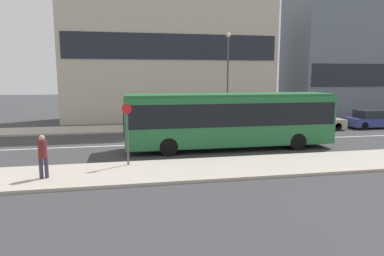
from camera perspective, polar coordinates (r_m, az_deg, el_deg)
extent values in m
plane|color=#3A3A3D|center=(20.98, -10.05, -2.82)|extent=(120.00, 120.00, 0.00)
cube|color=#B2A899|center=(14.89, -9.54, -7.33)|extent=(44.00, 3.50, 0.13)
cube|color=#B2A899|center=(27.12, -10.34, -0.08)|extent=(44.00, 3.50, 0.13)
cube|color=silver|center=(20.98, -10.05, -2.81)|extent=(41.80, 0.16, 0.01)
cube|color=#1E232D|center=(30.44, -3.08, 13.39)|extent=(18.66, 0.08, 2.20)
cube|color=slate|center=(41.78, 26.36, 12.60)|extent=(15.59, 6.44, 15.24)
cube|color=#1E232D|center=(39.09, 28.92, 7.71)|extent=(14.97, 0.08, 2.20)
cube|color=#236B38|center=(19.54, 6.27, 1.35)|extent=(11.76, 2.51, 2.70)
cube|color=black|center=(19.49, 6.29, 2.53)|extent=(11.52, 2.54, 1.24)
cube|color=#236B38|center=(19.41, 6.34, 5.50)|extent=(11.58, 2.31, 0.14)
cube|color=black|center=(18.62, -11.32, 1.62)|extent=(0.05, 2.21, 1.62)
cube|color=yellow|center=(18.53, -11.40, 4.37)|extent=(0.04, 1.76, 0.32)
cylinder|color=black|center=(17.86, -3.92, -3.16)|extent=(0.96, 0.28, 0.96)
cylinder|color=black|center=(20.08, -4.75, -1.84)|extent=(0.96, 0.28, 0.96)
cylinder|color=black|center=(20.09, 17.18, -2.20)|extent=(0.96, 0.28, 0.96)
cylinder|color=black|center=(22.10, 14.38, -1.12)|extent=(0.96, 0.28, 0.96)
cube|color=#A39E84|center=(28.30, 20.13, 0.75)|extent=(3.98, 1.85, 0.68)
cube|color=#21262B|center=(28.17, 19.98, 1.93)|extent=(2.19, 1.63, 0.50)
cylinder|color=black|center=(28.30, 23.12, 0.20)|extent=(0.60, 0.18, 0.60)
cylinder|color=black|center=(29.68, 21.32, 0.67)|extent=(0.60, 0.18, 0.60)
cylinder|color=black|center=(26.99, 18.78, 0.05)|extent=(0.60, 0.18, 0.60)
cylinder|color=black|center=(28.43, 17.11, 0.55)|extent=(0.60, 0.18, 0.60)
cube|color=navy|center=(31.04, 27.74, 0.94)|extent=(4.00, 1.75, 0.68)
cube|color=#21262B|center=(30.89, 27.65, 2.11)|extent=(2.20, 1.54, 0.60)
cylinder|color=black|center=(32.44, 28.56, 0.84)|extent=(0.60, 0.18, 0.60)
cylinder|color=black|center=(29.68, 26.79, 0.33)|extent=(0.60, 0.18, 0.60)
cylinder|color=black|center=(30.92, 25.02, 0.75)|extent=(0.60, 0.18, 0.60)
cylinder|color=#383347|center=(14.82, -23.86, -6.17)|extent=(0.15, 0.15, 0.81)
cylinder|color=#383347|center=(14.78, -23.09, -6.15)|extent=(0.15, 0.15, 0.81)
cylinder|color=maroon|center=(14.64, -23.65, -3.30)|extent=(0.34, 0.34, 0.70)
sphere|color=tan|center=(14.55, -23.77, -1.51)|extent=(0.23, 0.23, 0.23)
cylinder|color=#4C4C51|center=(15.64, -10.70, -1.03)|extent=(0.09, 0.09, 2.83)
cylinder|color=red|center=(15.43, -10.81, 3.12)|extent=(0.44, 0.03, 0.44)
cylinder|color=#4C4C51|center=(27.29, 5.95, 7.58)|extent=(0.14, 0.14, 7.00)
sphere|color=silver|center=(27.46, 6.07, 15.13)|extent=(0.36, 0.36, 0.36)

